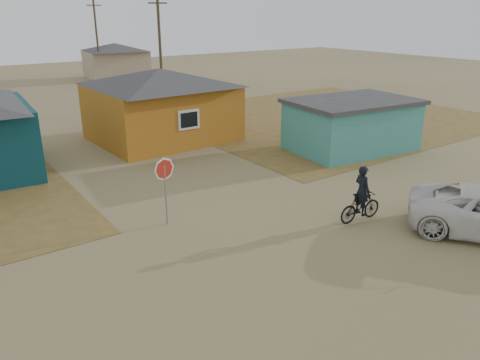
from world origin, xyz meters
TOP-DOWN VIEW (x-y plane):
  - ground at (0.00, 0.00)m, footprint 120.00×120.00m
  - grass_ne at (14.00, 13.00)m, footprint 20.00×18.00m
  - house_yellow at (2.50, 14.00)m, footprint 7.72×6.76m
  - shed_turquoise at (9.50, 6.50)m, footprint 6.71×4.93m
  - house_beige_east at (10.00, 40.00)m, footprint 6.95×6.05m
  - utility_pole_near at (6.50, 22.00)m, footprint 1.40×0.20m
  - utility_pole_far at (7.50, 38.00)m, footprint 1.40×0.20m
  - stop_sign at (-2.45, 3.78)m, footprint 0.76×0.20m
  - cyclist at (3.07, 0.21)m, footprint 1.79×0.66m

SIDE VIEW (x-z plane):
  - ground at x=0.00m, z-range 0.00..0.00m
  - grass_ne at x=14.00m, z-range 0.00..0.01m
  - cyclist at x=3.07m, z-range -0.27..1.71m
  - shed_turquoise at x=9.50m, z-range 0.01..2.61m
  - stop_sign at x=-2.45m, z-range 0.56..2.91m
  - house_beige_east at x=10.00m, z-range 0.06..3.66m
  - house_yellow at x=2.50m, z-range 0.05..3.95m
  - utility_pole_near at x=6.50m, z-range 0.14..8.14m
  - utility_pole_far at x=7.50m, z-range 0.14..8.14m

